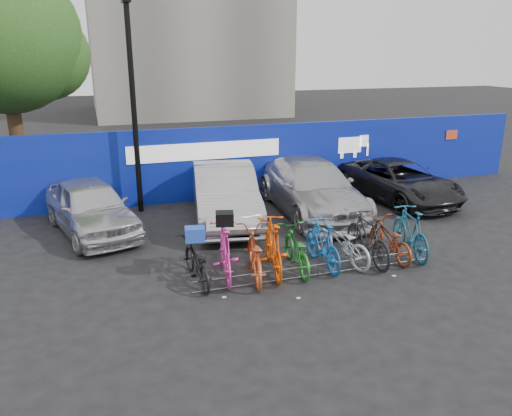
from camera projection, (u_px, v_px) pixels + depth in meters
name	position (u px, v px, depth m)	size (l,w,h in m)	color
ground	(307.00, 266.00, 11.47)	(100.00, 100.00, 0.00)	black
hoarding	(235.00, 162.00, 16.55)	(22.00, 0.18, 2.40)	navy
tree	(11.00, 40.00, 17.04)	(5.40, 5.20, 7.80)	#382314
lamppost	(133.00, 103.00, 14.43)	(0.25, 0.50, 6.11)	black
bike_rack	(318.00, 270.00, 10.88)	(5.60, 0.03, 0.30)	#595B60
car_0	(91.00, 207.00, 13.37)	(1.72, 4.26, 1.45)	#BBBAC0
car_1	(225.00, 194.00, 14.31)	(1.70, 4.88, 1.61)	#9D9DA2
car_2	(312.00, 187.00, 15.08)	(2.19, 5.40, 1.57)	#ACADB1
car_3	(399.00, 181.00, 16.35)	(2.15, 4.67, 1.30)	black
bike_0	(196.00, 262.00, 10.52)	(0.63, 1.80, 0.95)	black
bike_1	(225.00, 251.00, 10.74)	(0.57, 2.00, 1.20)	#E936A0
bike_2	(254.00, 254.00, 10.76)	(0.71, 2.04, 1.07)	#C34D22
bike_3	(273.00, 246.00, 10.96)	(0.58, 2.05, 1.23)	#F25007
bike_4	(296.00, 250.00, 11.13)	(0.64, 1.83, 0.96)	#1C7D23
bike_5	(323.00, 244.00, 11.29)	(0.51, 1.81, 1.09)	blue
bike_6	(341.00, 242.00, 11.52)	(0.66, 1.90, 1.00)	#ADB1B5
bike_7	(368.00, 238.00, 11.53)	(0.55, 1.96, 1.18)	#232325
bike_8	(390.00, 239.00, 11.78)	(0.62, 1.78, 0.94)	maroon
bike_9	(410.00, 232.00, 11.92)	(0.55, 1.96, 1.18)	#185673
cargo_crate	(195.00, 234.00, 10.33)	(0.41, 0.31, 0.29)	#2147B5
cargo_topcase	(225.00, 219.00, 10.52)	(0.38, 0.34, 0.28)	black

